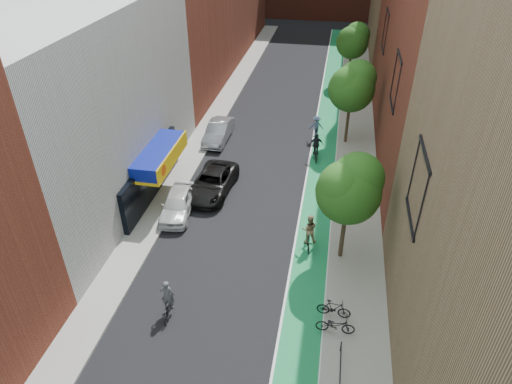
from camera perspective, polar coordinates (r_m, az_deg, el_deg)
The scene contains 16 objects.
bike_lane at distance 39.67m, azimuth 8.79°, elevation 7.58°, with size 2.00×68.00×0.01m, color #147443.
sidewalk_left at distance 41.00m, azimuth -5.42°, elevation 8.83°, with size 2.00×68.00×0.15m, color gray.
sidewalk_right at distance 39.69m, azimuth 12.42°, elevation 7.30°, with size 3.00×68.00×0.15m, color gray.
building_left_white at distance 30.47m, azimuth -21.31°, elevation 9.80°, with size 8.00×20.00×12.00m, color silver.
tree_near at distance 23.44m, azimuth 11.66°, elevation 0.56°, with size 3.40×3.36×6.42m.
tree_mid at distance 35.96m, azimuth 11.97°, elevation 12.94°, with size 3.55×3.53×6.74m.
tree_far at distance 49.44m, azimuth 12.04°, elevation 18.10°, with size 3.30×3.25×6.21m.
parked_car_white at distance 29.01m, azimuth -9.76°, elevation -1.42°, with size 1.77×4.39×1.50m, color silver.
parked_car_black at distance 30.77m, azimuth -5.48°, elevation 1.19°, with size 2.47×5.35×1.49m, color black.
parked_car_silver at distance 37.45m, azimuth -4.72°, elevation 7.54°, with size 1.64×4.69×1.55m, color gray.
cyclist_lead at distance 22.78m, azimuth -10.95°, elevation -13.52°, with size 0.76×1.74×2.07m.
cyclist_lane_near at distance 26.03m, azimuth 6.60°, elevation -5.27°, with size 0.98×1.87×2.18m.
cyclist_lane_mid at distance 34.82m, azimuth 7.50°, elevation 5.26°, with size 1.07×1.84×2.10m.
cyclist_lane_far at distance 37.71m, azimuth 7.54°, elevation 7.77°, with size 1.13×1.85×2.06m.
parked_bike_mid at distance 22.56m, azimuth 9.71°, elevation -14.17°, with size 0.46×1.63×0.98m, color black.
parked_bike_far at distance 21.95m, azimuth 9.90°, elevation -16.04°, with size 0.63×1.79×0.94m, color black.
Camera 1 is at (4.46, -9.76, 17.18)m, focal length 32.00 mm.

